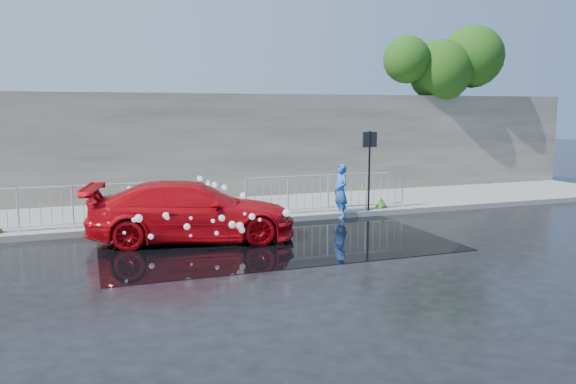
# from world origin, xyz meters

# --- Properties ---
(ground) EXTENTS (90.00, 90.00, 0.00)m
(ground) POSITION_xyz_m (0.00, 0.00, 0.00)
(ground) COLOR black
(ground) RESTS_ON ground
(pavement) EXTENTS (30.00, 4.00, 0.15)m
(pavement) POSITION_xyz_m (0.00, 5.00, 0.07)
(pavement) COLOR gray
(pavement) RESTS_ON ground
(curb) EXTENTS (30.00, 0.25, 0.16)m
(curb) POSITION_xyz_m (0.00, 3.00, 0.08)
(curb) COLOR gray
(curb) RESTS_ON ground
(retaining_wall) EXTENTS (30.00, 0.60, 3.50)m
(retaining_wall) POSITION_xyz_m (0.00, 7.20, 1.90)
(retaining_wall) COLOR #58514A
(retaining_wall) RESTS_ON pavement
(puddle) EXTENTS (8.00, 5.00, 0.01)m
(puddle) POSITION_xyz_m (0.50, 1.00, 0.01)
(puddle) COLOR black
(puddle) RESTS_ON ground
(sign_post) EXTENTS (0.45, 0.06, 2.50)m
(sign_post) POSITION_xyz_m (4.20, 3.10, 1.72)
(sign_post) COLOR black
(sign_post) RESTS_ON ground
(tree) EXTENTS (5.13, 2.45, 6.43)m
(tree) POSITION_xyz_m (9.88, 7.41, 4.87)
(tree) COLOR #332114
(tree) RESTS_ON ground
(railing_left) EXTENTS (5.05, 0.05, 1.10)m
(railing_left) POSITION_xyz_m (-4.00, 3.35, 0.74)
(railing_left) COLOR silver
(railing_left) RESTS_ON pavement
(railing_right) EXTENTS (5.05, 0.05, 1.10)m
(railing_right) POSITION_xyz_m (3.00, 3.35, 0.74)
(railing_right) COLOR silver
(railing_right) RESTS_ON pavement
(weeds) EXTENTS (12.17, 3.93, 0.36)m
(weeds) POSITION_xyz_m (-0.35, 4.49, 0.32)
(weeds) COLOR #1C4311
(weeds) RESTS_ON pavement
(water_spray) EXTENTS (3.61, 5.73, 1.08)m
(water_spray) POSITION_xyz_m (-1.27, 2.67, 0.64)
(water_spray) COLOR white
(water_spray) RESTS_ON ground
(red_car) EXTENTS (5.18, 2.90, 1.42)m
(red_car) POSITION_xyz_m (-1.30, 1.67, 0.71)
(red_car) COLOR #BF0710
(red_car) RESTS_ON ground
(person) EXTENTS (0.41, 0.60, 1.58)m
(person) POSITION_xyz_m (3.24, 3.00, 0.79)
(person) COLOR blue
(person) RESTS_ON ground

